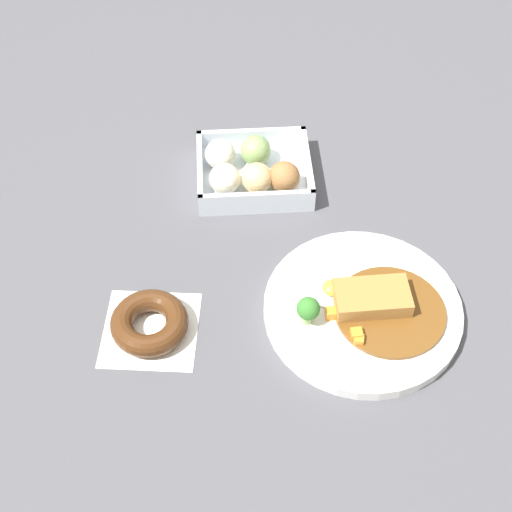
{
  "coord_description": "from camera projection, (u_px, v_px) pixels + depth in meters",
  "views": [
    {
      "loc": [
        -0.11,
        -0.73,
        0.85
      ],
      "look_at": [
        -0.06,
        -0.05,
        0.03
      ],
      "focal_mm": 52.19,
      "sensor_mm": 36.0,
      "label": 1
    }
  ],
  "objects": [
    {
      "name": "ground_plane",
      "position": [
        295.0,
        243.0,
        1.13
      ],
      "size": [
        1.6,
        1.6,
        0.0
      ],
      "primitive_type": "plane",
      "color": "#4C4C51"
    },
    {
      "name": "chocolate_ring_donut",
      "position": [
        149.0,
        323.0,
        1.01
      ],
      "size": [
        0.14,
        0.14,
        0.03
      ],
      "color": "white",
      "rests_on": "ground_plane"
    },
    {
      "name": "donut_box",
      "position": [
        251.0,
        170.0,
        1.19
      ],
      "size": [
        0.18,
        0.16,
        0.06
      ],
      "color": "silver",
      "rests_on": "ground_plane"
    },
    {
      "name": "curry_plate",
      "position": [
        364.0,
        308.0,
        1.03
      ],
      "size": [
        0.28,
        0.28,
        0.06
      ],
      "color": "white",
      "rests_on": "ground_plane"
    }
  ]
}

